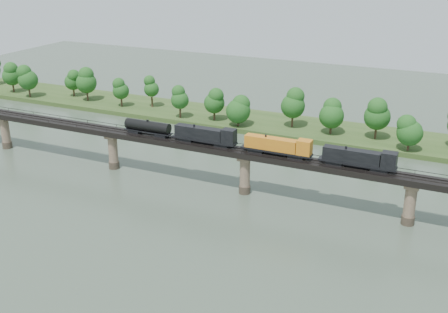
% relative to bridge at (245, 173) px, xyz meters
% --- Properties ---
extents(ground, '(400.00, 400.00, 0.00)m').
position_rel_bridge_xyz_m(ground, '(0.00, -30.00, -5.46)').
color(ground, '#374638').
rests_on(ground, ground).
extents(far_bank, '(300.00, 24.00, 1.60)m').
position_rel_bridge_xyz_m(far_bank, '(0.00, 55.00, -4.66)').
color(far_bank, '#2C451B').
rests_on(far_bank, ground).
extents(bridge, '(236.00, 30.00, 11.50)m').
position_rel_bridge_xyz_m(bridge, '(0.00, 0.00, 0.00)').
color(bridge, '#473A2D').
rests_on(bridge, ground).
extents(bridge_superstructure, '(220.00, 4.90, 0.75)m').
position_rel_bridge_xyz_m(bridge_superstructure, '(0.00, 0.00, 6.33)').
color(bridge_superstructure, black).
rests_on(bridge_superstructure, bridge).
extents(far_treeline, '(289.06, 17.54, 13.60)m').
position_rel_bridge_xyz_m(far_treeline, '(-8.21, 50.52, 3.37)').
color(far_treeline, '#382619').
rests_on(far_treeline, far_bank).
extents(freight_train, '(71.46, 2.78, 4.92)m').
position_rel_bridge_xyz_m(freight_train, '(1.74, -0.00, 8.39)').
color(freight_train, black).
rests_on(freight_train, bridge).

